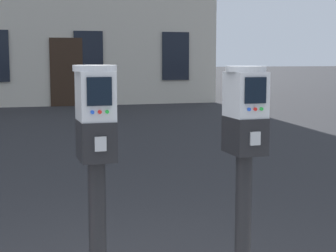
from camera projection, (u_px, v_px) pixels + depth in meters
parking_meter_near_kerb at (96, 148)px, 2.67m from camera, size 0.22×0.26×1.32m
parking_meter_twin_adjacent at (245, 143)px, 2.89m from camera, size 0.22×0.26×1.32m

